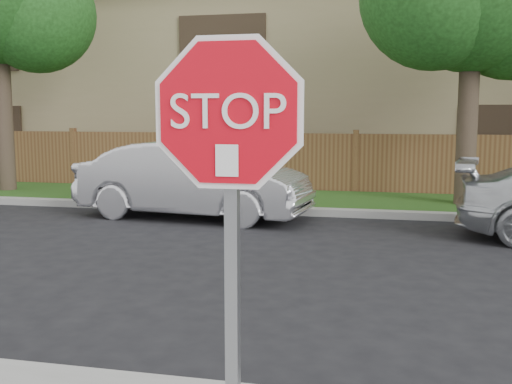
# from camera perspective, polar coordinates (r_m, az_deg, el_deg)

# --- Properties ---
(far_curb) EXTENTS (70.00, 0.30, 0.15)m
(far_curb) POSITION_cam_1_polar(r_m,az_deg,el_deg) (12.57, 8.55, -1.98)
(far_curb) COLOR gray
(far_curb) RESTS_ON ground
(grass_strip) EXTENTS (70.00, 3.00, 0.12)m
(grass_strip) POSITION_cam_1_polar(r_m,az_deg,el_deg) (14.20, 9.03, -0.95)
(grass_strip) COLOR #1E4714
(grass_strip) RESTS_ON ground
(fence) EXTENTS (70.00, 0.12, 1.60)m
(fence) POSITION_cam_1_polar(r_m,az_deg,el_deg) (15.70, 9.45, 2.57)
(fence) COLOR brown
(fence) RESTS_ON ground
(apartment_building) EXTENTS (35.20, 9.20, 7.20)m
(apartment_building) POSITION_cam_1_polar(r_m,az_deg,el_deg) (21.28, 10.47, 11.21)
(apartment_building) COLOR #97895E
(apartment_building) RESTS_ON ground
(stop_sign) EXTENTS (1.01, 0.13, 2.55)m
(stop_sign) POSITION_cam_1_polar(r_m,az_deg,el_deg) (2.85, -2.54, 1.07)
(stop_sign) COLOR gray
(stop_sign) RESTS_ON sidewalk_near
(sedan_left) EXTENTS (4.90, 2.17, 1.56)m
(sedan_left) POSITION_cam_1_polar(r_m,az_deg,el_deg) (12.25, -5.99, 1.15)
(sedan_left) COLOR silver
(sedan_left) RESTS_ON ground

